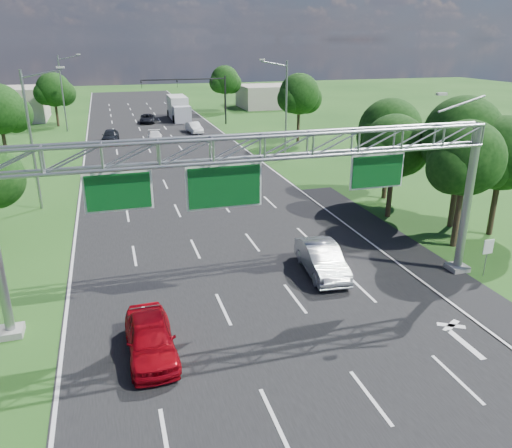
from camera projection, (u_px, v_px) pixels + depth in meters
name	position (u px, v px, depth m)	size (l,w,h in m)	color
ground	(193.00, 196.00, 40.54)	(220.00, 220.00, 0.00)	#1C4715
road	(193.00, 196.00, 40.54)	(18.00, 180.00, 0.02)	black
road_flare	(415.00, 258.00, 28.88)	(3.00, 30.00, 0.02)	black
sign_gantry	(264.00, 160.00, 22.05)	(23.50, 1.00, 9.56)	gray
regulatory_sign	(488.00, 250.00, 26.23)	(0.60, 0.08, 2.10)	gray
traffic_signal	(202.00, 89.00, 72.20)	(12.21, 0.24, 7.00)	black
streetlight_l_near	(33.00, 134.00, 35.58)	(2.97, 0.22, 10.16)	gray
streetlight_l_far	(64.00, 90.00, 67.04)	(2.97, 0.22, 10.16)	gray
streetlight_r_mid	(284.00, 106.00, 50.61)	(2.97, 0.22, 10.16)	gray
tree_cluster_right	(440.00, 146.00, 32.93)	(9.91, 14.60, 8.68)	#2D2116
tree_verge_lb	(0.00, 112.00, 47.91)	(5.76, 4.80, 8.06)	#2D2116
tree_verge_lc	(54.00, 91.00, 71.34)	(5.76, 4.80, 7.62)	#2D2116
tree_verge_rd	(300.00, 96.00, 59.09)	(5.76, 4.80, 8.28)	#2D2116
tree_verge_re	(225.00, 81.00, 85.67)	(5.76, 4.80, 7.84)	#2D2116
building_right	(273.00, 96.00, 93.00)	(12.00, 9.00, 4.00)	#AB9D90
red_coupe	(150.00, 338.00, 19.78)	(1.88, 4.66, 1.59)	#A40711
silver_sedan	(322.00, 259.00, 26.78)	(1.75, 5.00, 1.65)	#A4A9AF
car_queue_a	(155.00, 137.00, 61.55)	(1.77, 4.35, 1.26)	white
car_queue_b	(147.00, 119.00, 75.67)	(2.15, 4.67, 1.30)	black
car_queue_c	(110.00, 136.00, 61.61)	(1.80, 4.48, 1.53)	black
car_queue_d	(194.00, 128.00, 67.68)	(1.48, 4.24, 1.40)	white
box_truck	(179.00, 108.00, 78.94)	(2.84, 9.28, 3.50)	silver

